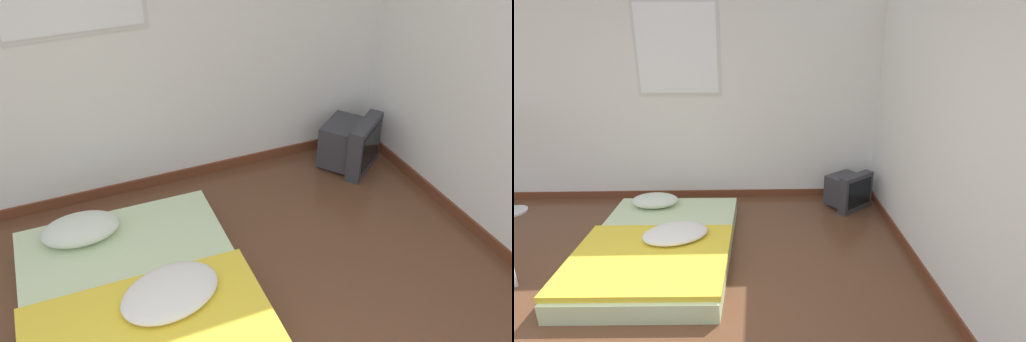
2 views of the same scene
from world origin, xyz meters
TOP-DOWN VIEW (x-y plane):
  - wall_back at (0.00, 2.95)m, footprint 7.26×0.08m
  - mattress_bed at (-0.00, 1.48)m, footprint 1.39×1.98m
  - crt_tv at (2.05, 2.55)m, footprint 0.59×0.58m

SIDE VIEW (x-z plane):
  - mattress_bed at x=0.00m, z-range -0.04..0.27m
  - crt_tv at x=2.05m, z-range -0.01..0.44m
  - wall_back at x=0.00m, z-range 0.00..2.60m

